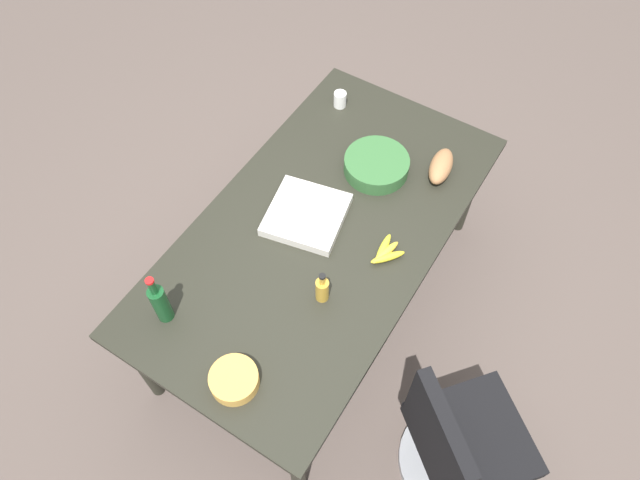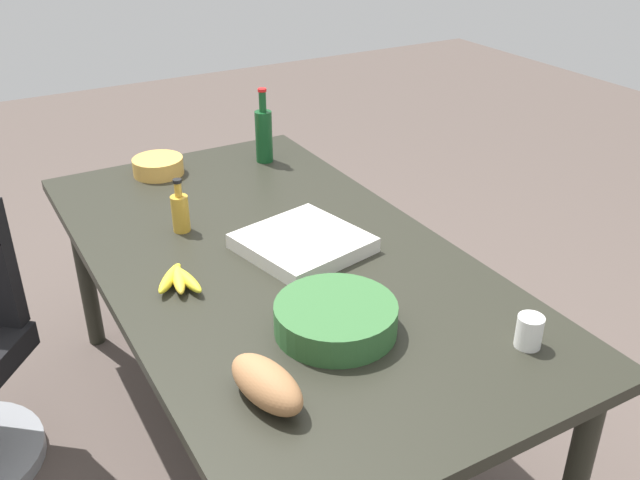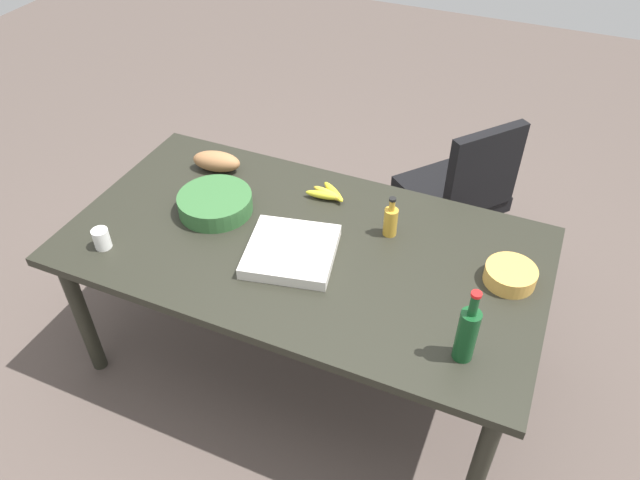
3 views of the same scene
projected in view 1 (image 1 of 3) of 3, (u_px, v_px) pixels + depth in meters
The scene contains 11 objects.
ground_plane at pixel (321, 301), 3.48m from camera, with size 10.00×10.00×0.00m, color brown.
conference_table at pixel (321, 236), 2.90m from camera, with size 2.04×1.10×0.77m.
office_chair at pixel (458, 447), 2.66m from camera, with size 0.68×0.68×0.95m.
paper_cup at pixel (340, 99), 3.26m from camera, with size 0.07×0.07×0.09m, color white.
wine_bottle at pixel (160, 303), 2.48m from camera, with size 0.08×0.08×0.32m.
salad_bowl at pixel (376, 165), 3.00m from camera, with size 0.34×0.34×0.08m, color #326333.
pizza_box at pixel (306, 215), 2.85m from camera, with size 0.36×0.36×0.05m, color silver.
banana_bunch at pixel (386, 253), 2.73m from camera, with size 0.20×0.14×0.04m.
dressing_bottle at pixel (322, 289), 2.57m from camera, with size 0.07×0.07×0.19m.
bread_loaf at pixel (441, 166), 2.99m from camera, with size 0.24×0.11×0.10m, color #A26F45.
chip_bowl at pixel (234, 380), 2.38m from camera, with size 0.20×0.20×0.07m, color gold.
Camera 1 is at (-1.36, -0.85, 3.11)m, focal length 32.82 mm.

